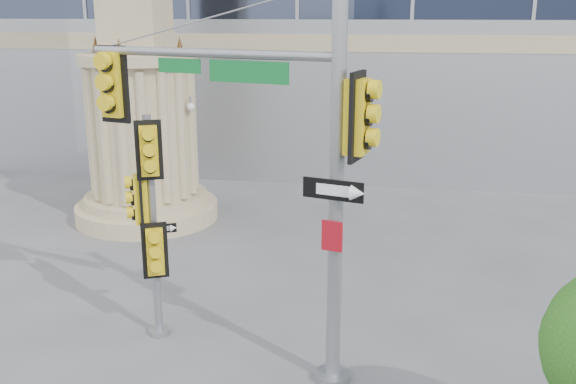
# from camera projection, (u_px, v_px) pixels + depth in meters

# --- Properties ---
(monument) EXTENTS (4.40, 4.40, 16.60)m
(monument) POSITION_uv_depth(u_px,v_px,m) (137.00, 39.00, 18.74)
(monument) COLOR tan
(monument) RESTS_ON ground
(main_signal_pole) EXTENTS (5.12, 1.81, 6.75)m
(main_signal_pole) POSITION_uv_depth(u_px,v_px,m) (269.00, 143.00, 10.75)
(main_signal_pole) COLOR slate
(main_signal_pole) RESTS_ON ground
(secondary_signal_pole) EXTENTS (0.84, 0.61, 4.47)m
(secondary_signal_pole) POSITION_uv_depth(u_px,v_px,m) (150.00, 212.00, 12.18)
(secondary_signal_pole) COLOR slate
(secondary_signal_pole) RESTS_ON ground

